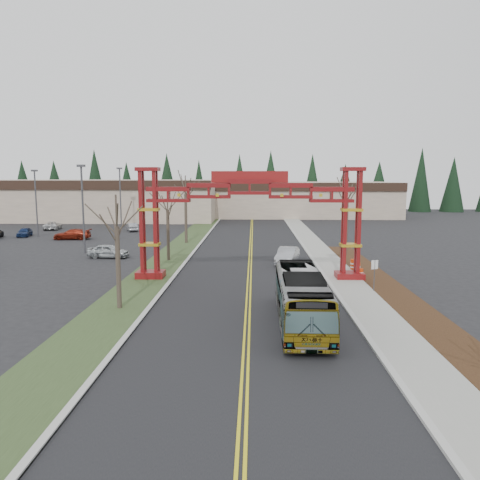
{
  "coord_description": "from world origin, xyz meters",
  "views": [
    {
      "loc": [
        0.35,
        -18.83,
        8.19
      ],
      "look_at": [
        -0.6,
        12.78,
        3.88
      ],
      "focal_mm": 35.0,
      "sensor_mm": 36.0,
      "label": 1
    }
  ],
  "objects_px": {
    "parked_car_far_b": "(53,225)",
    "bare_tree_median_far": "(186,194)",
    "parked_car_mid_b": "(25,232)",
    "bare_tree_right_far": "(347,198)",
    "retail_building_east": "(300,199)",
    "light_pole_mid": "(36,198)",
    "barrel_mid": "(357,268)",
    "parked_car_near_a": "(108,251)",
    "light_pole_near": "(83,202)",
    "silver_sedan": "(287,256)",
    "parked_car_far_a": "(132,227)",
    "parked_car_mid_a": "(72,234)",
    "barrel_north": "(354,265)",
    "light_pole_far": "(120,193)",
    "street_sign": "(375,269)",
    "bare_tree_median_near": "(117,227)",
    "retail_building_west": "(99,199)",
    "barrel_south": "(360,274)",
    "transit_bus": "(301,298)",
    "gateway_arch": "(250,205)",
    "bare_tree_median_mid": "(168,211)"
  },
  "relations": [
    {
      "from": "transit_bus",
      "to": "barrel_north",
      "type": "distance_m",
      "value": 16.16
    },
    {
      "from": "light_pole_near",
      "to": "light_pole_far",
      "type": "relative_size",
      "value": 0.99
    },
    {
      "from": "bare_tree_median_near",
      "to": "street_sign",
      "type": "bearing_deg",
      "value": 15.26
    },
    {
      "from": "parked_car_far_a",
      "to": "barrel_north",
      "type": "relative_size",
      "value": 3.66
    },
    {
      "from": "parked_car_mid_a",
      "to": "parked_car_near_a",
      "type": "bearing_deg",
      "value": 29.52
    },
    {
      "from": "silver_sedan",
      "to": "street_sign",
      "type": "relative_size",
      "value": 2.02
    },
    {
      "from": "light_pole_far",
      "to": "barrel_north",
      "type": "bearing_deg",
      "value": -48.09
    },
    {
      "from": "bare_tree_right_far",
      "to": "barrel_mid",
      "type": "height_order",
      "value": "bare_tree_right_far"
    },
    {
      "from": "silver_sedan",
      "to": "parked_car_far_a",
      "type": "height_order",
      "value": "silver_sedan"
    },
    {
      "from": "transit_bus",
      "to": "bare_tree_median_mid",
      "type": "bearing_deg",
      "value": 120.17
    },
    {
      "from": "parked_car_far_a",
      "to": "street_sign",
      "type": "relative_size",
      "value": 1.61
    },
    {
      "from": "parked_car_mid_b",
      "to": "bare_tree_right_far",
      "type": "xyz_separation_m",
      "value": [
        41.09,
        -13.87,
        5.3
      ]
    },
    {
      "from": "parked_car_near_a",
      "to": "bare_tree_median_near",
      "type": "distance_m",
      "value": 19.78
    },
    {
      "from": "parked_car_near_a",
      "to": "light_pole_near",
      "type": "bearing_deg",
      "value": 53.43
    },
    {
      "from": "bare_tree_median_near",
      "to": "barrel_north",
      "type": "height_order",
      "value": "bare_tree_median_near"
    },
    {
      "from": "retail_building_east",
      "to": "bare_tree_right_far",
      "type": "height_order",
      "value": "bare_tree_right_far"
    },
    {
      "from": "bare_tree_median_far",
      "to": "street_sign",
      "type": "xyz_separation_m",
      "value": [
        16.87,
        -24.31,
        -4.32
      ]
    },
    {
      "from": "parked_car_far_a",
      "to": "light_pole_far",
      "type": "distance_m",
      "value": 7.0
    },
    {
      "from": "gateway_arch",
      "to": "bare_tree_median_near",
      "type": "relative_size",
      "value": 2.56
    },
    {
      "from": "transit_bus",
      "to": "light_pole_far",
      "type": "relative_size",
      "value": 1.11
    },
    {
      "from": "parked_car_mid_a",
      "to": "street_sign",
      "type": "height_order",
      "value": "street_sign"
    },
    {
      "from": "light_pole_near",
      "to": "light_pole_far",
      "type": "distance_m",
      "value": 24.39
    },
    {
      "from": "barrel_south",
      "to": "bare_tree_right_far",
      "type": "bearing_deg",
      "value": 84.47
    },
    {
      "from": "parked_car_far_a",
      "to": "bare_tree_right_far",
      "type": "relative_size",
      "value": 0.46
    },
    {
      "from": "parked_car_far_a",
      "to": "barrel_south",
      "type": "bearing_deg",
      "value": 106.16
    },
    {
      "from": "retail_building_west",
      "to": "light_pole_near",
      "type": "relative_size",
      "value": 4.88
    },
    {
      "from": "parked_car_far_b",
      "to": "light_pole_far",
      "type": "bearing_deg",
      "value": -176.94
    },
    {
      "from": "retail_building_west",
      "to": "silver_sedan",
      "type": "xyz_separation_m",
      "value": [
        33.51,
        -47.23,
        -2.98
      ]
    },
    {
      "from": "retail_building_west",
      "to": "parked_car_mid_b",
      "type": "distance_m",
      "value": 28.32
    },
    {
      "from": "light_pole_near",
      "to": "barrel_south",
      "type": "relative_size",
      "value": 10.42
    },
    {
      "from": "silver_sedan",
      "to": "retail_building_east",
      "type": "bearing_deg",
      "value": 97.13
    },
    {
      "from": "parked_car_mid_b",
      "to": "light_pole_mid",
      "type": "distance_m",
      "value": 5.01
    },
    {
      "from": "silver_sedan",
      "to": "parked_car_far_b",
      "type": "relative_size",
      "value": 1.05
    },
    {
      "from": "parked_car_mid_a",
      "to": "barrel_north",
      "type": "xyz_separation_m",
      "value": [
        32.48,
        -19.6,
        -0.17
      ]
    },
    {
      "from": "retail_building_west",
      "to": "bare_tree_median_near",
      "type": "relative_size",
      "value": 6.48
    },
    {
      "from": "bare_tree_median_mid",
      "to": "barrel_mid",
      "type": "height_order",
      "value": "bare_tree_median_mid"
    },
    {
      "from": "retail_building_east",
      "to": "light_pole_mid",
      "type": "xyz_separation_m",
      "value": [
        -39.2,
        -36.18,
        1.74
      ]
    },
    {
      "from": "retail_building_east",
      "to": "barrel_north",
      "type": "distance_m",
      "value": 58.54
    },
    {
      "from": "parked_car_mid_b",
      "to": "street_sign",
      "type": "bearing_deg",
      "value": -48.26
    },
    {
      "from": "street_sign",
      "to": "transit_bus",
      "type": "bearing_deg",
      "value": -128.92
    },
    {
      "from": "gateway_arch",
      "to": "barrel_north",
      "type": "height_order",
      "value": "gateway_arch"
    },
    {
      "from": "parked_car_far_b",
      "to": "bare_tree_median_far",
      "type": "height_order",
      "value": "bare_tree_median_far"
    },
    {
      "from": "bare_tree_median_near",
      "to": "light_pole_far",
      "type": "bearing_deg",
      "value": 105.71
    },
    {
      "from": "parked_car_far_a",
      "to": "bare_tree_right_far",
      "type": "bearing_deg",
      "value": 120.33
    },
    {
      "from": "silver_sedan",
      "to": "light_pole_near",
      "type": "relative_size",
      "value": 0.5
    },
    {
      "from": "silver_sedan",
      "to": "bare_tree_median_mid",
      "type": "xyz_separation_m",
      "value": [
        -11.51,
        1.32,
        4.12
      ]
    },
    {
      "from": "light_pole_far",
      "to": "bare_tree_right_far",
      "type": "bearing_deg",
      "value": -38.84
    },
    {
      "from": "parked_car_far_a",
      "to": "bare_tree_median_far",
      "type": "height_order",
      "value": "bare_tree_median_far"
    },
    {
      "from": "parked_car_mid_b",
      "to": "barrel_south",
      "type": "distance_m",
      "value": 47.59
    },
    {
      "from": "parked_car_near_a",
      "to": "light_pole_far",
      "type": "distance_m",
      "value": 28.54
    }
  ]
}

